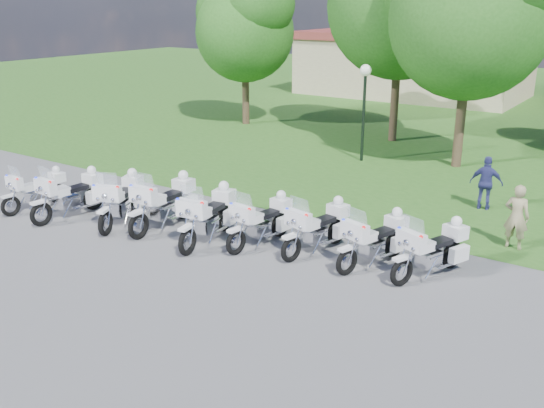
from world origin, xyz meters
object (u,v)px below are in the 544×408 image
Objects in this scene: bystander_a at (517,217)px; bystander_c at (486,183)px; motorcycle_6 at (319,226)px; lamp_post at (365,88)px; motorcycle_5 at (262,220)px; motorcycle_8 at (433,249)px; motorcycle_4 at (209,214)px; motorcycle_3 at (165,202)px; motorcycle_7 at (376,239)px; motorcycle_2 at (122,199)px; motorcycle_0 at (38,189)px; motorcycle_1 at (71,193)px.

bystander_a reaches higher than bystander_c.
lamp_post is (-3.15, 8.89, 2.20)m from motorcycle_6.
motorcycle_5 is 0.62× the size of lamp_post.
motorcycle_8 is at bearing 85.49° from bystander_c.
motorcycle_5 is at bearing 27.10° from motorcycle_6.
bystander_c is (5.28, 6.64, 0.10)m from motorcycle_4.
motorcycle_3 is at bearing -12.86° from motorcycle_4.
motorcycle_7 is 1.02× the size of motorcycle_8.
motorcycle_8 is (7.28, 1.11, -0.07)m from motorcycle_3.
motorcycle_2 is 7.34m from motorcycle_7.
lamp_post reaches higher than motorcycle_3.
motorcycle_1 is (1.44, 0.11, 0.08)m from motorcycle_0.
motorcycle_7 is at bearing -165.31° from motorcycle_1.
motorcycle_6 is at bearing 57.63° from bystander_c.
motorcycle_7 reaches higher than motorcycle_0.
motorcycle_8 reaches higher than motorcycle_0.
motorcycle_1 is 1.51× the size of bystander_c.
lamp_post is at bearing -112.59° from motorcycle_0.
motorcycle_6 is 1.03× the size of motorcycle_7.
motorcycle_3 reaches higher than motorcycle_5.
motorcycle_4 is 1.57× the size of bystander_c.
motorcycle_0 is 0.88× the size of motorcycle_1.
motorcycle_3 is at bearing 25.75° from motorcycle_7.
motorcycle_5 is 1.50m from motorcycle_6.
motorcycle_6 is (1.45, 0.39, 0.01)m from motorcycle_5.
bystander_c is at bearing -83.62° from motorcycle_7.
motorcycle_1 is at bearing 25.58° from motorcycle_6.
motorcycle_6 is at bearing -171.13° from motorcycle_3.
motorcycle_0 is 6.07m from motorcycle_4.
bystander_c is (2.55, 5.64, 0.16)m from motorcycle_6.
motorcycle_0 is at bearing 21.10° from bystander_a.
motorcycle_8 is at bearing -173.88° from motorcycle_3.
motorcycle_4 is 1.42m from motorcycle_5.
motorcycle_0 is 0.93× the size of motorcycle_6.
motorcycle_5 is at bearing -79.61° from lamp_post.
bystander_c is at bearing -29.66° from lamp_post.
bystander_a is (11.34, 4.73, 0.15)m from motorcycle_1.
bystander_c is at bearing -102.47° from motorcycle_6.
motorcycle_3 reaches higher than motorcycle_8.
motorcycle_2 is 2.97m from motorcycle_4.
motorcycle_1 is 3.03m from motorcycle_3.
motorcycle_8 is at bearing -164.05° from motorcycle_5.
motorcycle_5 is 1.42× the size of bystander_c.
motorcycle_8 is at bearing -176.88° from motorcycle_4.
motorcycle_2 is 8.70m from motorcycle_8.
motorcycle_1 is 1.04× the size of motorcycle_2.
motorcycle_1 is 0.94× the size of motorcycle_3.
bystander_a is 3.08m from bystander_c.
motorcycle_8 is (8.56, 1.54, -0.05)m from motorcycle_2.
motorcycle_4 is at bearing 164.23° from motorcycle_2.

